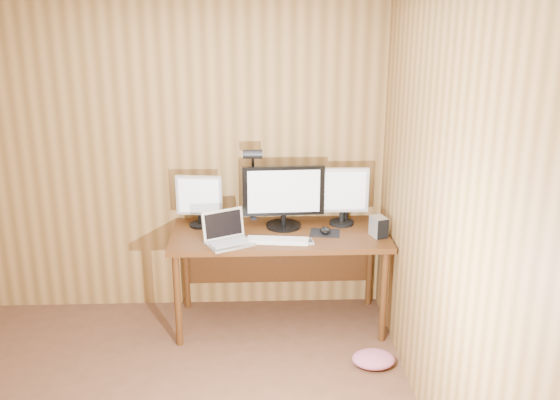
{
  "coord_description": "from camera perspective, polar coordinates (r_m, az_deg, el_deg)",
  "views": [
    {
      "loc": [
        0.76,
        -2.69,
        2.4
      ],
      "look_at": [
        0.93,
        1.58,
        1.02
      ],
      "focal_mm": 40.0,
      "sensor_mm": 36.0,
      "label": 1
    }
  ],
  "objects": [
    {
      "name": "hard_drive",
      "position": [
        4.59,
        9.01,
        -2.43
      ],
      "size": [
        0.13,
        0.16,
        0.15
      ],
      "rotation": [
        0.0,
        0.0,
        0.32
      ],
      "color": "silver",
      "rests_on": "desk"
    },
    {
      "name": "monitor_right",
      "position": [
        4.74,
        5.73,
        0.52
      ],
      "size": [
        0.39,
        0.19,
        0.45
      ],
      "rotation": [
        0.0,
        0.0,
        -0.01
      ],
      "color": "black",
      "rests_on": "desk"
    },
    {
      "name": "fabric_pile",
      "position": [
        4.45,
        8.54,
        -14.2
      ],
      "size": [
        0.31,
        0.26,
        0.09
      ],
      "primitive_type": null,
      "rotation": [
        0.0,
        0.0,
        0.05
      ],
      "color": "#B45770",
      "rests_on": "floor"
    },
    {
      "name": "monitor_left",
      "position": [
        4.73,
        -7.39,
        0.04
      ],
      "size": [
        0.35,
        0.17,
        0.4
      ],
      "rotation": [
        0.0,
        0.0,
        -0.13
      ],
      "color": "black",
      "rests_on": "desk"
    },
    {
      "name": "laptop",
      "position": [
        4.43,
        -4.88,
        -3.23
      ],
      "size": [
        0.39,
        0.36,
        0.23
      ],
      "rotation": [
        0.0,
        0.0,
        0.47
      ],
      "color": "silver",
      "rests_on": "desk"
    },
    {
      "name": "mouse",
      "position": [
        4.62,
        4.13,
        -2.77
      ],
      "size": [
        0.11,
        0.13,
        0.04
      ],
      "primitive_type": "ellipsoid",
      "rotation": [
        0.0,
        0.0,
        -0.34
      ],
      "color": "black",
      "rests_on": "mousepad"
    },
    {
      "name": "keyboard",
      "position": [
        4.45,
        -0.22,
        -3.7
      ],
      "size": [
        0.45,
        0.19,
        0.02
      ],
      "rotation": [
        0.0,
        0.0,
        -0.12
      ],
      "color": "white",
      "rests_on": "desk"
    },
    {
      "name": "speaker",
      "position": [
        4.87,
        5.96,
        -1.31
      ],
      "size": [
        0.05,
        0.05,
        0.11
      ],
      "primitive_type": "cylinder",
      "color": "black",
      "rests_on": "desk"
    },
    {
      "name": "mousepad",
      "position": [
        4.62,
        4.13,
        -3.02
      ],
      "size": [
        0.24,
        0.21,
        0.0
      ],
      "primitive_type": "cube",
      "rotation": [
        0.0,
        0.0,
        -0.15
      ],
      "color": "black",
      "rests_on": "desk"
    },
    {
      "name": "monitor_center",
      "position": [
        4.66,
        0.33,
        0.41
      ],
      "size": [
        0.61,
        0.27,
        0.48
      ],
      "rotation": [
        0.0,
        0.0,
        0.04
      ],
      "color": "black",
      "rests_on": "desk"
    },
    {
      "name": "desk_lamp",
      "position": [
        4.72,
        -2.49,
        2.41
      ],
      "size": [
        0.14,
        0.21,
        0.63
      ],
      "rotation": [
        0.0,
        0.0,
        0.25
      ],
      "color": "black",
      "rests_on": "desk"
    },
    {
      "name": "desk",
      "position": [
        4.74,
        -0.06,
        -4.06
      ],
      "size": [
        1.6,
        0.7,
        0.75
      ],
      "color": "#46240E",
      "rests_on": "floor"
    },
    {
      "name": "phone",
      "position": [
        4.44,
        2.7,
        -3.81
      ],
      "size": [
        0.06,
        0.11,
        0.01
      ],
      "rotation": [
        0.0,
        0.0,
        0.13
      ],
      "color": "silver",
      "rests_on": "desk"
    },
    {
      "name": "room_shell",
      "position": [
        3.02,
        -16.77,
        -5.29
      ],
      "size": [
        4.0,
        4.0,
        4.0
      ],
      "color": "brown",
      "rests_on": "ground"
    }
  ]
}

